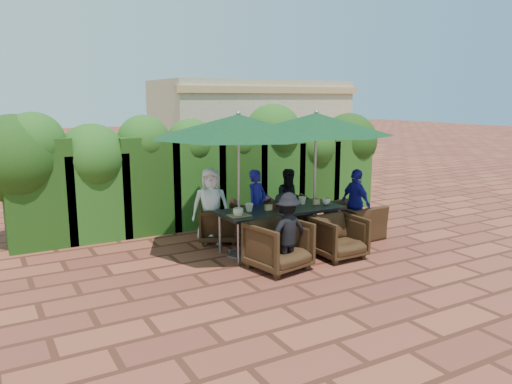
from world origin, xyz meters
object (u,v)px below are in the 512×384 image
chair_far_left (218,223)px  chair_far_mid (257,218)px  chair_near_right (339,235)px  chair_end_right (354,215)px  umbrella_right (316,124)px  chair_near_left (279,243)px  dining_table (281,213)px  chair_far_right (288,212)px  umbrella_left (238,126)px

chair_far_left → chair_far_mid: bearing=-164.0°
chair_near_right → chair_end_right: 1.36m
umbrella_right → chair_end_right: bearing=-2.3°
umbrella_right → chair_near_left: (-1.34, -0.91, -1.78)m
dining_table → chair_near_left: chair_near_left is taller
chair_near_left → chair_end_right: size_ratio=0.86×
chair_far_right → chair_near_right: 1.79m
dining_table → chair_far_left: 1.29m
chair_far_right → chair_near_right: bearing=103.1°
chair_near_left → dining_table: bearing=44.6°
chair_near_right → chair_far_mid: bearing=108.1°
umbrella_right → chair_near_left: umbrella_right is taller
chair_far_mid → chair_near_left: bearing=46.7°
chair_far_right → chair_end_right: (0.91, -0.92, 0.03)m
chair_end_right → umbrella_left: bearing=84.8°
chair_near_right → chair_end_right: chair_end_right is taller
chair_far_left → chair_near_right: chair_near_right is taller
umbrella_left → umbrella_right: bearing=-1.5°
chair_far_left → chair_far_mid: size_ratio=0.92×
umbrella_right → chair_near_left: 2.41m
umbrella_right → dining_table: bearing=-177.1°
chair_near_left → chair_end_right: (2.26, 0.88, 0.01)m
umbrella_left → chair_end_right: 3.04m
umbrella_left → chair_near_left: (0.20, -0.95, -1.78)m
dining_table → chair_near_right: chair_near_right is taller
chair_far_right → chair_near_right: chair_far_right is taller
umbrella_right → chair_end_right: size_ratio=2.73×
umbrella_right → chair_end_right: umbrella_right is taller
chair_far_right → chair_end_right: bearing=152.2°
umbrella_right → chair_far_mid: bearing=131.0°
umbrella_left → umbrella_right: size_ratio=1.06×
chair_far_left → chair_far_mid: chair_far_mid is taller
chair_end_right → chair_near_left: bearing=107.7°
dining_table → chair_near_right: (0.62, -0.86, -0.28)m
dining_table → chair_far_right: (0.76, 0.93, -0.27)m
dining_table → chair_end_right: (1.67, 0.00, -0.24)m
chair_far_left → chair_end_right: 2.62m
umbrella_left → umbrella_right: (1.55, -0.04, -0.00)m
chair_far_left → chair_far_right: (1.51, -0.08, 0.04)m
chair_near_left → chair_near_right: size_ratio=1.10×
chair_far_mid → chair_end_right: chair_end_right is taller
umbrella_right → chair_near_right: (-0.13, -0.90, -1.82)m
chair_near_left → chair_near_right: 1.21m
chair_far_mid → chair_near_left: 1.86m
umbrella_left → chair_near_right: (1.41, -0.94, -1.82)m
chair_far_right → chair_end_right: 1.30m
chair_far_left → chair_near_left: (0.16, -1.88, 0.06)m
chair_end_right → dining_table: bearing=86.6°
chair_near_left → chair_far_left: bearing=83.5°
umbrella_left → chair_near_right: umbrella_left is taller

